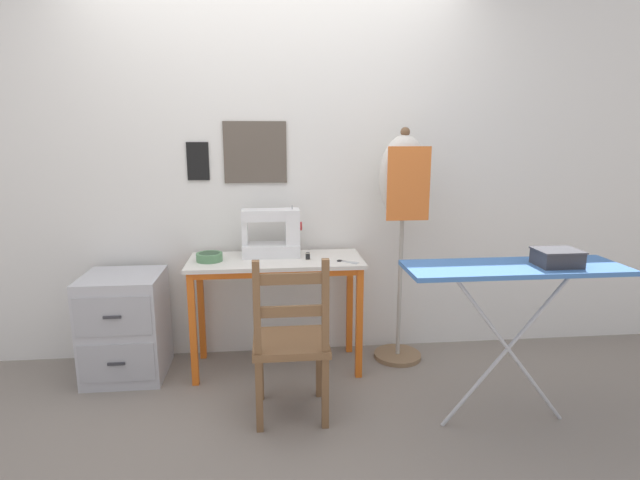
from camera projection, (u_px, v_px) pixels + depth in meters
The scene contains 12 objects.
ground_plane at pixel (279, 383), 3.08m from camera, with size 14.00×14.00×0.00m, color gray.
wall_back at pixel (274, 170), 3.32m from camera, with size 10.00×0.07×2.55m.
sewing_table at pixel (276, 275), 3.16m from camera, with size 1.09×0.46×0.74m.
sewing_machine at pixel (275, 234), 3.20m from camera, with size 0.38×0.18×0.33m.
fabric_bowl at pixel (209, 257), 3.09m from camera, with size 0.16×0.16×0.05m.
scissors at pixel (344, 261), 3.07m from camera, with size 0.13×0.11×0.01m.
thread_spool_near_machine at pixel (308, 256), 3.12m from camera, with size 0.03×0.03×0.04m.
wooden_chair at pixel (291, 343), 2.64m from camera, with size 0.40×0.38×0.91m.
filing_cabinet at pixel (125, 326), 3.13m from camera, with size 0.47×0.47×0.66m.
dress_form at pixel (403, 193), 3.20m from camera, with size 0.32×0.32×1.55m.
ironing_board at pixel (514, 275), 2.50m from camera, with size 1.10×0.34×0.87m.
storage_box at pixel (557, 258), 2.47m from camera, with size 0.21×0.17×0.08m.
Camera 1 is at (-0.03, -2.84, 1.51)m, focal length 28.00 mm.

